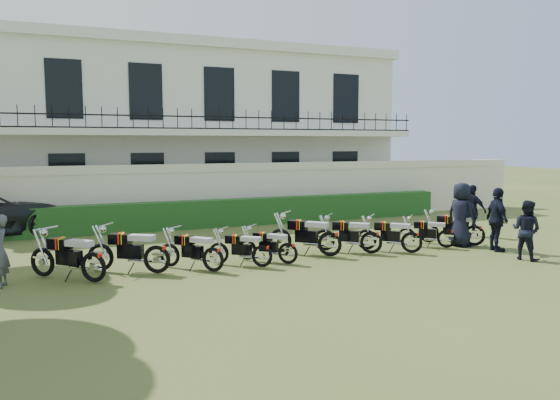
{
  "coord_description": "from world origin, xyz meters",
  "views": [
    {
      "loc": [
        -5.01,
        -12.16,
        3.12
      ],
      "look_at": [
        0.93,
        2.07,
        1.48
      ],
      "focal_mm": 35.0,
      "sensor_mm": 36.0,
      "label": 1
    }
  ],
  "objects_px": {
    "officer_1": "(526,230)",
    "officer_5": "(472,211)",
    "motorcycle_0": "(93,260)",
    "motorcycle_5": "(330,238)",
    "officer_4": "(465,215)",
    "motorcycle_6": "(371,237)",
    "motorcycle_4": "(288,248)",
    "officer_3": "(461,215)",
    "motorcycle_8": "(447,234)",
    "motorcycle_3": "(262,251)",
    "motorcycle_2": "(213,253)",
    "motorcycle_1": "(157,252)",
    "motorcycle_7": "(412,237)",
    "officer_2": "(497,220)",
    "motorcycle_9": "(475,230)"
  },
  "relations": [
    {
      "from": "motorcycle_2",
      "to": "motorcycle_6",
      "type": "xyz_separation_m",
      "value": [
        4.65,
        0.38,
        0.02
      ]
    },
    {
      "from": "motorcycle_6",
      "to": "officer_4",
      "type": "xyz_separation_m",
      "value": [
        3.41,
        0.15,
        0.41
      ]
    },
    {
      "from": "motorcycle_1",
      "to": "officer_1",
      "type": "bearing_deg",
      "value": -69.63
    },
    {
      "from": "motorcycle_8",
      "to": "officer_2",
      "type": "bearing_deg",
      "value": -87.1
    },
    {
      "from": "motorcycle_0",
      "to": "motorcycle_6",
      "type": "height_order",
      "value": "motorcycle_0"
    },
    {
      "from": "officer_4",
      "to": "motorcycle_0",
      "type": "bearing_deg",
      "value": 95.72
    },
    {
      "from": "motorcycle_5",
      "to": "motorcycle_9",
      "type": "relative_size",
      "value": 1.06
    },
    {
      "from": "motorcycle_5",
      "to": "motorcycle_6",
      "type": "xyz_separation_m",
      "value": [
        1.25,
        -0.1,
        -0.04
      ]
    },
    {
      "from": "motorcycle_3",
      "to": "motorcycle_2",
      "type": "bearing_deg",
      "value": 132.3
    },
    {
      "from": "officer_1",
      "to": "motorcycle_3",
      "type": "bearing_deg",
      "value": 57.96
    },
    {
      "from": "motorcycle_9",
      "to": "officer_3",
      "type": "relative_size",
      "value": 0.78
    },
    {
      "from": "motorcycle_7",
      "to": "motorcycle_9",
      "type": "distance_m",
      "value": 2.38
    },
    {
      "from": "motorcycle_0",
      "to": "motorcycle_5",
      "type": "relative_size",
      "value": 1.01
    },
    {
      "from": "motorcycle_1",
      "to": "officer_2",
      "type": "height_order",
      "value": "officer_2"
    },
    {
      "from": "motorcycle_7",
      "to": "officer_5",
      "type": "relative_size",
      "value": 0.82
    },
    {
      "from": "motorcycle_7",
      "to": "officer_2",
      "type": "xyz_separation_m",
      "value": [
        2.47,
        -0.62,
        0.44
      ]
    },
    {
      "from": "motorcycle_3",
      "to": "officer_2",
      "type": "xyz_separation_m",
      "value": [
        6.95,
        -0.62,
        0.48
      ]
    },
    {
      "from": "motorcycle_5",
      "to": "motorcycle_8",
      "type": "xyz_separation_m",
      "value": [
        3.75,
        -0.23,
        -0.11
      ]
    },
    {
      "from": "motorcycle_3",
      "to": "motorcycle_5",
      "type": "distance_m",
      "value": 2.19
    },
    {
      "from": "motorcycle_0",
      "to": "motorcycle_5",
      "type": "height_order",
      "value": "motorcycle_5"
    },
    {
      "from": "motorcycle_0",
      "to": "officer_4",
      "type": "bearing_deg",
      "value": -43.79
    },
    {
      "from": "motorcycle_5",
      "to": "motorcycle_7",
      "type": "xyz_separation_m",
      "value": [
        2.34,
        -0.46,
        -0.06
      ]
    },
    {
      "from": "motorcycle_4",
      "to": "motorcycle_0",
      "type": "bearing_deg",
      "value": 137.53
    },
    {
      "from": "motorcycle_3",
      "to": "officer_5",
      "type": "relative_size",
      "value": 0.79
    },
    {
      "from": "motorcycle_7",
      "to": "officer_3",
      "type": "bearing_deg",
      "value": -35.08
    },
    {
      "from": "motorcycle_8",
      "to": "officer_2",
      "type": "height_order",
      "value": "officer_2"
    },
    {
      "from": "motorcycle_0",
      "to": "motorcycle_3",
      "type": "distance_m",
      "value": 3.98
    },
    {
      "from": "motorcycle_7",
      "to": "motorcycle_0",
      "type": "bearing_deg",
      "value": 133.8
    },
    {
      "from": "officer_1",
      "to": "officer_5",
      "type": "relative_size",
      "value": 0.93
    },
    {
      "from": "motorcycle_8",
      "to": "officer_2",
      "type": "relative_size",
      "value": 0.72
    },
    {
      "from": "motorcycle_1",
      "to": "officer_2",
      "type": "xyz_separation_m",
      "value": [
        9.48,
        -0.96,
        0.39
      ]
    },
    {
      "from": "motorcycle_4",
      "to": "officer_1",
      "type": "height_order",
      "value": "officer_1"
    },
    {
      "from": "motorcycle_8",
      "to": "officer_5",
      "type": "height_order",
      "value": "officer_5"
    },
    {
      "from": "officer_5",
      "to": "motorcycle_8",
      "type": "bearing_deg",
      "value": 105.63
    },
    {
      "from": "motorcycle_4",
      "to": "officer_2",
      "type": "xyz_separation_m",
      "value": [
        6.22,
        -0.7,
        0.48
      ]
    },
    {
      "from": "motorcycle_5",
      "to": "motorcycle_1",
      "type": "bearing_deg",
      "value": 137.06
    },
    {
      "from": "motorcycle_2",
      "to": "motorcycle_7",
      "type": "distance_m",
      "value": 5.74
    },
    {
      "from": "motorcycle_6",
      "to": "motorcycle_8",
      "type": "xyz_separation_m",
      "value": [
        2.5,
        -0.13,
        -0.06
      ]
    },
    {
      "from": "motorcycle_8",
      "to": "motorcycle_0",
      "type": "bearing_deg",
      "value": 132.9
    },
    {
      "from": "officer_4",
      "to": "officer_5",
      "type": "height_order",
      "value": "officer_4"
    },
    {
      "from": "motorcycle_0",
      "to": "motorcycle_8",
      "type": "xyz_separation_m",
      "value": [
        9.87,
        0.19,
        -0.11
      ]
    },
    {
      "from": "motorcycle_2",
      "to": "officer_5",
      "type": "xyz_separation_m",
      "value": [
        9.31,
        1.63,
        0.39
      ]
    },
    {
      "from": "motorcycle_2",
      "to": "officer_4",
      "type": "bearing_deg",
      "value": -38.3
    },
    {
      "from": "motorcycle_7",
      "to": "motorcycle_4",
      "type": "bearing_deg",
      "value": 132.85
    },
    {
      "from": "officer_2",
      "to": "motorcycle_3",
      "type": "bearing_deg",
      "value": 101.64
    },
    {
      "from": "motorcycle_3",
      "to": "officer_2",
      "type": "bearing_deg",
      "value": -53.51
    },
    {
      "from": "motorcycle_2",
      "to": "motorcycle_5",
      "type": "relative_size",
      "value": 0.91
    },
    {
      "from": "motorcycle_4",
      "to": "motorcycle_9",
      "type": "height_order",
      "value": "motorcycle_9"
    },
    {
      "from": "officer_3",
      "to": "officer_4",
      "type": "height_order",
      "value": "officer_3"
    },
    {
      "from": "motorcycle_1",
      "to": "motorcycle_7",
      "type": "height_order",
      "value": "motorcycle_1"
    }
  ]
}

